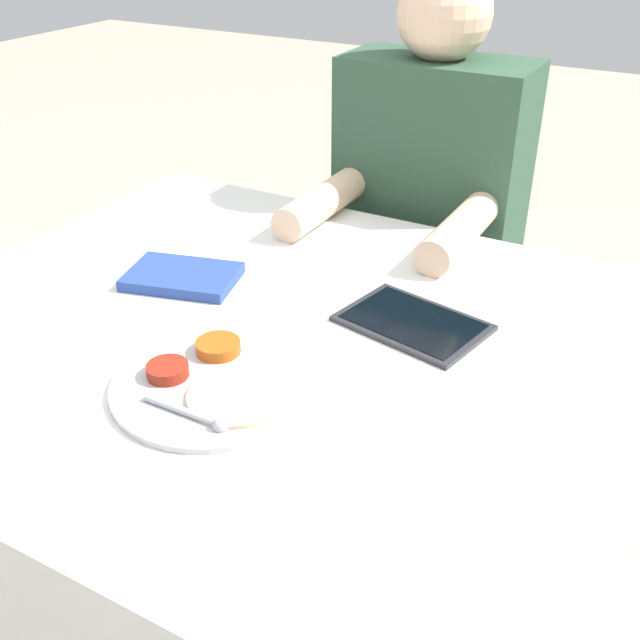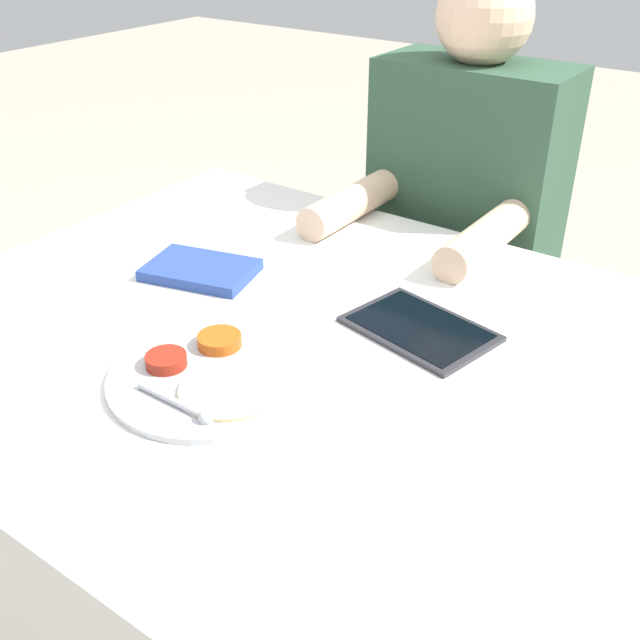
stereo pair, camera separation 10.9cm
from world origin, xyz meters
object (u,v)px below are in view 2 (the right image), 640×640
object	(u,v)px
red_notebook	(201,271)
tablet_device	(420,329)
thali_tray	(209,375)
person_diner	(456,275)

from	to	relation	value
red_notebook	tablet_device	bearing A→B (deg)	8.08
thali_tray	red_notebook	xyz separation A→B (m)	(-0.24, 0.23, 0.00)
thali_tray	person_diner	world-z (taller)	person_diner
red_notebook	person_diner	size ratio (longest dim) A/B	0.17
thali_tray	person_diner	size ratio (longest dim) A/B	0.23
thali_tray	tablet_device	bearing A→B (deg)	58.71
tablet_device	thali_tray	bearing A→B (deg)	-121.29
thali_tray	red_notebook	bearing A→B (deg)	135.61
tablet_device	person_diner	xyz separation A→B (m)	(-0.19, 0.54, -0.19)
thali_tray	person_diner	xyz separation A→B (m)	(-0.01, 0.83, -0.19)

